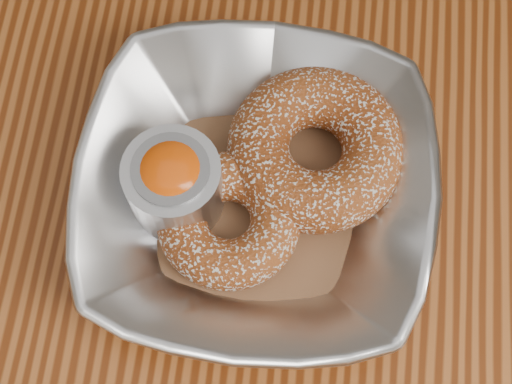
# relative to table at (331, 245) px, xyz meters

# --- Properties ---
(ground_plane) EXTENTS (4.00, 4.00, 0.00)m
(ground_plane) POSITION_rel_table_xyz_m (0.00, 0.00, -0.65)
(ground_plane) COLOR #565659
(ground_plane) RESTS_ON ground
(table) EXTENTS (1.20, 0.80, 0.75)m
(table) POSITION_rel_table_xyz_m (0.00, 0.00, 0.00)
(table) COLOR brown
(table) RESTS_ON ground_plane
(serving_bowl) EXTENTS (0.22, 0.22, 0.05)m
(serving_bowl) POSITION_rel_table_xyz_m (-0.06, -0.01, 0.13)
(serving_bowl) COLOR silver
(serving_bowl) RESTS_ON table
(parchment) EXTENTS (0.21, 0.21, 0.00)m
(parchment) POSITION_rel_table_xyz_m (-0.06, -0.01, 0.11)
(parchment) COLOR brown
(parchment) RESTS_ON table
(donut_back) EXTENTS (0.14, 0.14, 0.04)m
(donut_back) POSITION_rel_table_xyz_m (-0.02, 0.02, 0.13)
(donut_back) COLOR brown
(donut_back) RESTS_ON parchment
(donut_front) EXTENTS (0.12, 0.12, 0.03)m
(donut_front) POSITION_rel_table_xyz_m (-0.07, -0.03, 0.12)
(donut_front) COLOR brown
(donut_front) RESTS_ON parchment
(ramekin) EXTENTS (0.06, 0.06, 0.06)m
(ramekin) POSITION_rel_table_xyz_m (-0.11, -0.02, 0.14)
(ramekin) COLOR silver
(ramekin) RESTS_ON table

